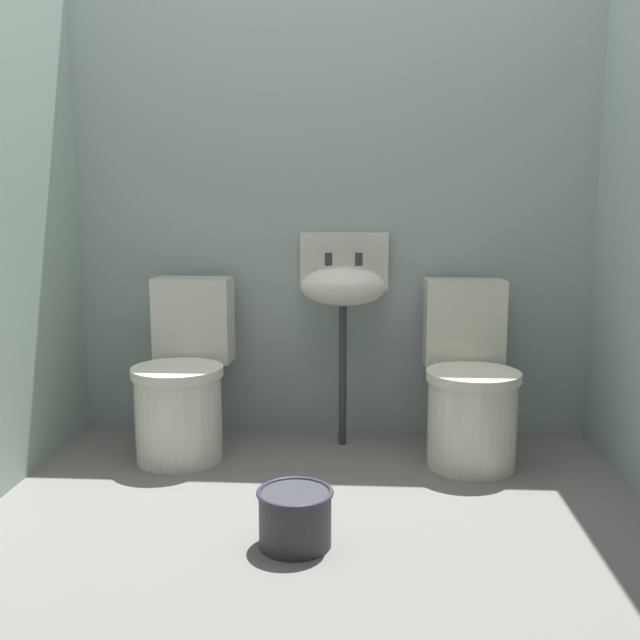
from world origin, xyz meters
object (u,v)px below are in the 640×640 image
toilet_right (469,388)px  sink (343,285)px  toilet_left (183,384)px  bucket (295,516)px

toilet_right → sink: (-0.56, 0.19, 0.43)m
toilet_left → bucket: 1.07m
bucket → sink: bearing=83.3°
toilet_left → sink: size_ratio=0.79×
toilet_right → sink: 0.73m
toilet_right → sink: sink is taller
toilet_left → sink: 0.86m
toilet_right → bucket: size_ratio=3.04×
toilet_right → toilet_left: bearing=-1.1°
toilet_left → sink: sink is taller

